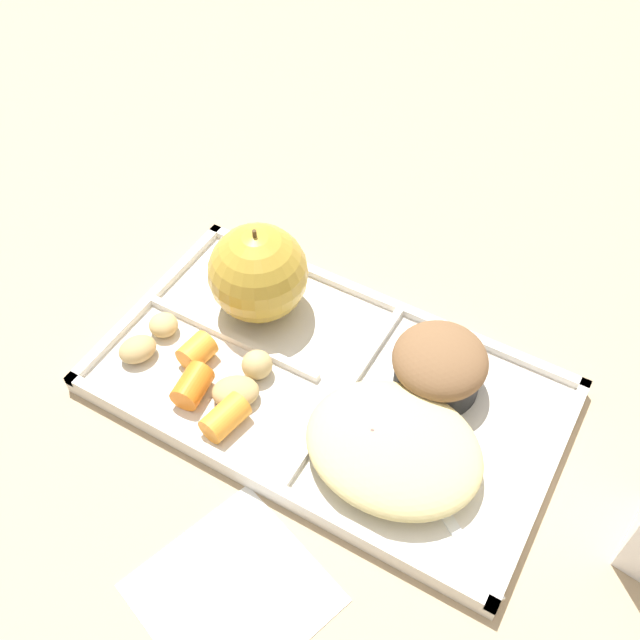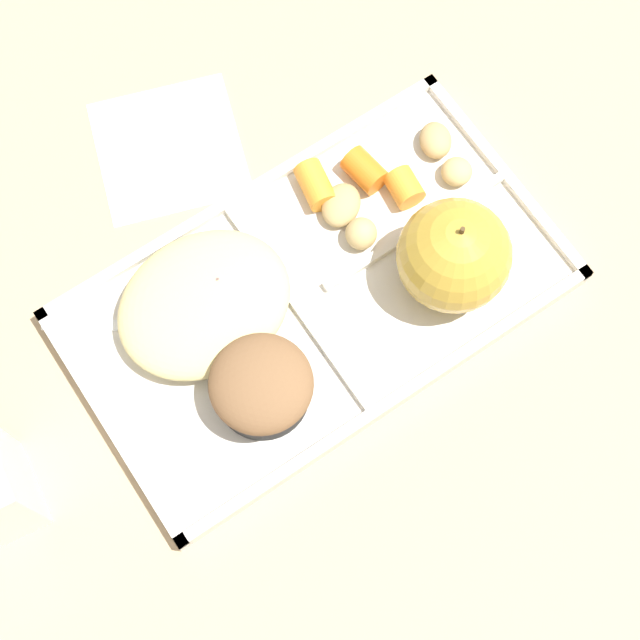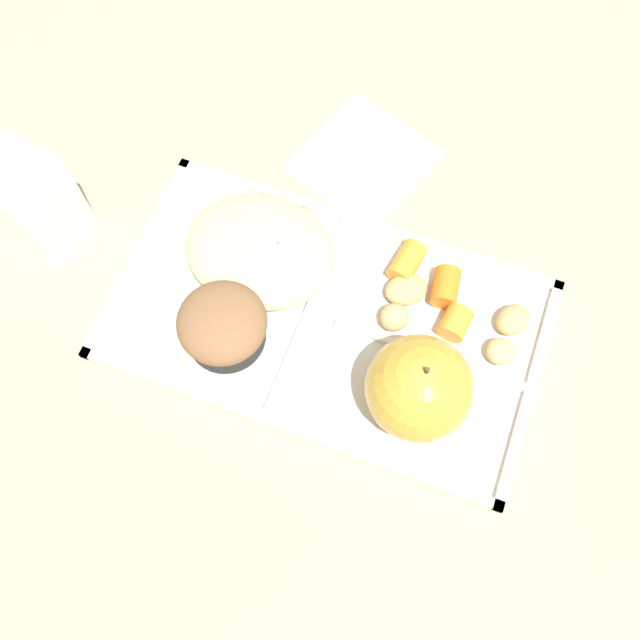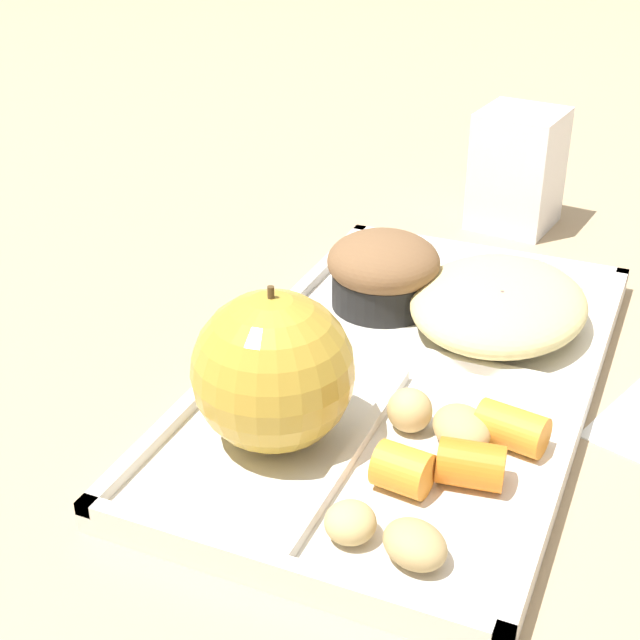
% 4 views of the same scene
% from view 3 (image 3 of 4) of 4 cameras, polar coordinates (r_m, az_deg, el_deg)
% --- Properties ---
extents(ground, '(6.00, 6.00, 0.00)m').
position_cam_3_polar(ground, '(0.66, 0.51, -0.42)').
color(ground, tan).
extents(lunch_tray, '(0.39, 0.22, 0.02)m').
position_cam_3_polar(lunch_tray, '(0.65, 0.57, -0.23)').
color(lunch_tray, silver).
rests_on(lunch_tray, ground).
extents(green_apple, '(0.09, 0.09, 0.10)m').
position_cam_3_polar(green_apple, '(0.58, 7.97, -5.46)').
color(green_apple, '#B79333').
rests_on(green_apple, lunch_tray).
extents(bran_muffin, '(0.08, 0.08, 0.05)m').
position_cam_3_polar(bran_muffin, '(0.62, -7.83, -0.46)').
color(bran_muffin, black).
rests_on(bran_muffin, lunch_tray).
extents(carrot_slice_diagonal, '(0.03, 0.03, 0.02)m').
position_cam_3_polar(carrot_slice_diagonal, '(0.64, 10.84, -0.23)').
color(carrot_slice_diagonal, orange).
rests_on(carrot_slice_diagonal, lunch_tray).
extents(carrot_slice_small, '(0.03, 0.04, 0.02)m').
position_cam_3_polar(carrot_slice_small, '(0.66, 7.03, 4.64)').
color(carrot_slice_small, orange).
rests_on(carrot_slice_small, lunch_tray).
extents(carrot_slice_edge, '(0.03, 0.04, 0.02)m').
position_cam_3_polar(carrot_slice_edge, '(0.66, 10.10, 2.64)').
color(carrot_slice_edge, orange).
rests_on(carrot_slice_edge, lunch_tray).
extents(potato_chunk_large, '(0.04, 0.04, 0.02)m').
position_cam_3_polar(potato_chunk_large, '(0.66, 15.26, 0.01)').
color(potato_chunk_large, tan).
rests_on(potato_chunk_large, lunch_tray).
extents(potato_chunk_small, '(0.03, 0.03, 0.02)m').
position_cam_3_polar(potato_chunk_small, '(0.65, 14.32, -2.49)').
color(potato_chunk_small, tan).
rests_on(potato_chunk_small, lunch_tray).
extents(potato_chunk_corner, '(0.05, 0.05, 0.02)m').
position_cam_3_polar(potato_chunk_corner, '(0.65, 6.96, 2.44)').
color(potato_chunk_corner, tan).
rests_on(potato_chunk_corner, lunch_tray).
extents(potato_chunk_browned, '(0.04, 0.04, 0.03)m').
position_cam_3_polar(potato_chunk_browned, '(0.64, 6.02, 0.22)').
color(potato_chunk_browned, tan).
rests_on(potato_chunk_browned, lunch_tray).
extents(egg_noodle_pile, '(0.14, 0.12, 0.04)m').
position_cam_3_polar(egg_noodle_pile, '(0.66, -4.87, 5.60)').
color(egg_noodle_pile, '#D6C684').
rests_on(egg_noodle_pile, lunch_tray).
extents(meatball_side, '(0.03, 0.03, 0.03)m').
position_cam_3_polar(meatball_side, '(0.66, -4.76, 5.88)').
color(meatball_side, brown).
rests_on(meatball_side, lunch_tray).
extents(meatball_center, '(0.04, 0.04, 0.04)m').
position_cam_3_polar(meatball_center, '(0.66, -3.40, 5.50)').
color(meatball_center, brown).
rests_on(meatball_center, lunch_tray).
extents(plastic_fork, '(0.14, 0.10, 0.00)m').
position_cam_3_polar(plastic_fork, '(0.69, -7.50, 6.82)').
color(plastic_fork, white).
rests_on(plastic_fork, lunch_tray).
extents(milk_carton, '(0.08, 0.08, 0.10)m').
position_cam_3_polar(milk_carton, '(0.71, -22.52, 8.76)').
color(milk_carton, white).
rests_on(milk_carton, ground).
extents(paper_napkin, '(0.15, 0.15, 0.00)m').
position_cam_3_polar(paper_napkin, '(0.74, 3.56, 12.80)').
color(paper_napkin, white).
rests_on(paper_napkin, ground).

